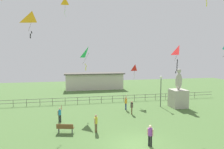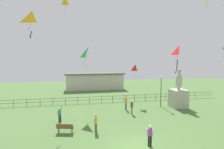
{
  "view_description": "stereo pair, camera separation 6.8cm",
  "coord_description": "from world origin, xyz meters",
  "px_view_note": "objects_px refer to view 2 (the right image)",
  "views": [
    {
      "loc": [
        -4.53,
        -12.76,
        6.67
      ],
      "look_at": [
        -0.57,
        6.86,
        4.82
      ],
      "focal_mm": 29.69,
      "sensor_mm": 36.0,
      "label": 1
    },
    {
      "loc": [
        -4.46,
        -12.77,
        6.67
      ],
      "look_at": [
        -0.57,
        6.86,
        4.82
      ],
      "focal_mm": 29.69,
      "sensor_mm": 36.0,
      "label": 2
    }
  ],
  "objects_px": {
    "lamppost": "(161,84)",
    "person_4": "(96,122)",
    "person_3": "(126,102)",
    "kite_2": "(179,52)",
    "person_2": "(150,134)",
    "person_1": "(132,107)",
    "kite_3": "(65,3)",
    "park_bench": "(65,128)",
    "statue_monument": "(178,96)",
    "kite_1": "(32,19)",
    "kite_4": "(135,69)",
    "person_0": "(60,114)",
    "kite_6": "(89,53)"
  },
  "relations": [
    {
      "from": "person_0",
      "to": "kite_6",
      "type": "distance_m",
      "value": 7.82
    },
    {
      "from": "kite_2",
      "to": "kite_6",
      "type": "distance_m",
      "value": 10.44
    },
    {
      "from": "statue_monument",
      "to": "person_2",
      "type": "height_order",
      "value": "statue_monument"
    },
    {
      "from": "person_1",
      "to": "person_2",
      "type": "height_order",
      "value": "person_2"
    },
    {
      "from": "park_bench",
      "to": "person_1",
      "type": "bearing_deg",
      "value": 28.58
    },
    {
      "from": "statue_monument",
      "to": "park_bench",
      "type": "height_order",
      "value": "statue_monument"
    },
    {
      "from": "lamppost",
      "to": "statue_monument",
      "type": "bearing_deg",
      "value": -16.78
    },
    {
      "from": "statue_monument",
      "to": "person_3",
      "type": "height_order",
      "value": "statue_monument"
    },
    {
      "from": "kite_3",
      "to": "kite_4",
      "type": "bearing_deg",
      "value": 7.51
    },
    {
      "from": "park_bench",
      "to": "person_4",
      "type": "relative_size",
      "value": 0.97
    },
    {
      "from": "kite_4",
      "to": "kite_1",
      "type": "bearing_deg",
      "value": -150.5
    },
    {
      "from": "person_2",
      "to": "person_4",
      "type": "relative_size",
      "value": 1.02
    },
    {
      "from": "kite_2",
      "to": "kite_3",
      "type": "relative_size",
      "value": 1.1
    },
    {
      "from": "park_bench",
      "to": "kite_1",
      "type": "bearing_deg",
      "value": 144.9
    },
    {
      "from": "person_2",
      "to": "kite_6",
      "type": "height_order",
      "value": "kite_6"
    },
    {
      "from": "person_0",
      "to": "kite_3",
      "type": "relative_size",
      "value": 0.74
    },
    {
      "from": "person_3",
      "to": "person_4",
      "type": "xyz_separation_m",
      "value": [
        -4.54,
        -6.36,
        -0.05
      ]
    },
    {
      "from": "kite_4",
      "to": "statue_monument",
      "type": "bearing_deg",
      "value": -30.26
    },
    {
      "from": "statue_monument",
      "to": "kite_1",
      "type": "distance_m",
      "value": 19.64
    },
    {
      "from": "lamppost",
      "to": "kite_4",
      "type": "xyz_separation_m",
      "value": [
        -2.89,
        2.31,
        1.97
      ]
    },
    {
      "from": "kite_2",
      "to": "statue_monument",
      "type": "bearing_deg",
      "value": 58.29
    },
    {
      "from": "park_bench",
      "to": "kite_1",
      "type": "relative_size",
      "value": 0.65
    },
    {
      "from": "lamppost",
      "to": "person_2",
      "type": "xyz_separation_m",
      "value": [
        -5.88,
        -10.31,
        -2.15
      ]
    },
    {
      "from": "person_3",
      "to": "kite_2",
      "type": "relative_size",
      "value": 0.75
    },
    {
      "from": "person_3",
      "to": "kite_1",
      "type": "relative_size",
      "value": 0.81
    },
    {
      "from": "person_0",
      "to": "kite_2",
      "type": "distance_m",
      "value": 13.33
    },
    {
      "from": "person_1",
      "to": "person_0",
      "type": "bearing_deg",
      "value": -172.39
    },
    {
      "from": "person_2",
      "to": "kite_4",
      "type": "bearing_deg",
      "value": 76.66
    },
    {
      "from": "lamppost",
      "to": "kite_6",
      "type": "relative_size",
      "value": 1.49
    },
    {
      "from": "person_2",
      "to": "kite_1",
      "type": "relative_size",
      "value": 0.68
    },
    {
      "from": "kite_6",
      "to": "person_0",
      "type": "bearing_deg",
      "value": -134.72
    },
    {
      "from": "lamppost",
      "to": "person_3",
      "type": "relative_size",
      "value": 2.18
    },
    {
      "from": "person_4",
      "to": "kite_4",
      "type": "distance_m",
      "value": 12.1
    },
    {
      "from": "person_0",
      "to": "kite_3",
      "type": "bearing_deg",
      "value": 82.58
    },
    {
      "from": "lamppost",
      "to": "kite_1",
      "type": "relative_size",
      "value": 1.77
    },
    {
      "from": "person_2",
      "to": "person_4",
      "type": "bearing_deg",
      "value": 137.19
    },
    {
      "from": "person_4",
      "to": "statue_monument",
      "type": "bearing_deg",
      "value": 27.86
    },
    {
      "from": "lamppost",
      "to": "kite_1",
      "type": "xyz_separation_m",
      "value": [
        -15.04,
        -4.57,
        7.03
      ]
    },
    {
      "from": "lamppost",
      "to": "park_bench",
      "type": "xyz_separation_m",
      "value": [
        -12.26,
        -6.53,
        -2.63
      ]
    },
    {
      "from": "lamppost",
      "to": "person_4",
      "type": "xyz_separation_m",
      "value": [
        -9.57,
        -6.89,
        -2.17
      ]
    },
    {
      "from": "lamppost",
      "to": "person_0",
      "type": "distance_m",
      "value": 13.61
    },
    {
      "from": "person_2",
      "to": "kite_3",
      "type": "distance_m",
      "value": 18.01
    },
    {
      "from": "person_2",
      "to": "kite_3",
      "type": "relative_size",
      "value": 0.69
    },
    {
      "from": "person_0",
      "to": "person_2",
      "type": "xyz_separation_m",
      "value": [
        7.07,
        -6.74,
        0.06
      ]
    },
    {
      "from": "park_bench",
      "to": "person_2",
      "type": "relative_size",
      "value": 0.95
    },
    {
      "from": "kite_3",
      "to": "kite_1",
      "type": "bearing_deg",
      "value": -115.63
    },
    {
      "from": "person_4",
      "to": "kite_3",
      "type": "height_order",
      "value": "kite_3"
    },
    {
      "from": "park_bench",
      "to": "person_1",
      "type": "relative_size",
      "value": 0.98
    },
    {
      "from": "person_4",
      "to": "kite_3",
      "type": "xyz_separation_m",
      "value": [
        -2.77,
        7.95,
        12.41
      ]
    },
    {
      "from": "person_4",
      "to": "person_3",
      "type": "bearing_deg",
      "value": 54.45
    }
  ]
}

